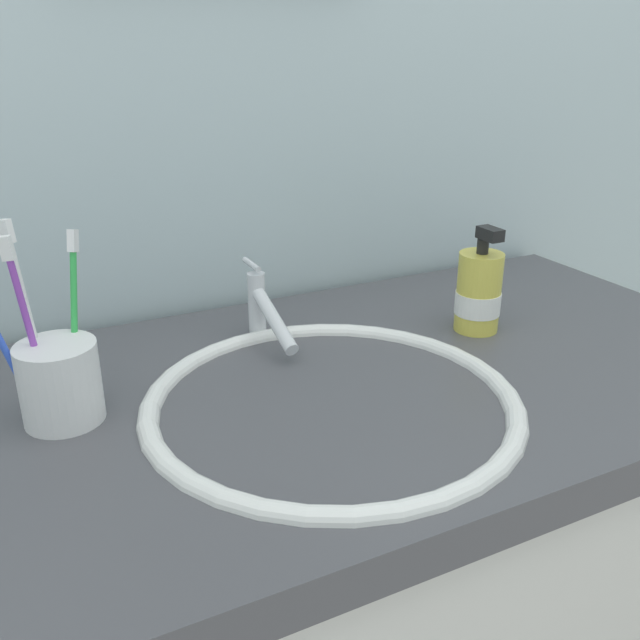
% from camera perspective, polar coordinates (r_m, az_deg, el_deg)
% --- Properties ---
extents(tiled_wall_back, '(2.40, 0.04, 2.40)m').
position_cam_1_polar(tiled_wall_back, '(1.03, -8.62, 19.20)').
color(tiled_wall_back, silver).
rests_on(tiled_wall_back, ground).
extents(sink_basin, '(0.43, 0.43, 0.11)m').
position_cam_1_polar(sink_basin, '(0.79, 0.98, -9.13)').
color(sink_basin, white).
rests_on(sink_basin, vanity_counter).
extents(faucet, '(0.02, 0.16, 0.10)m').
position_cam_1_polar(faucet, '(0.92, -4.69, 0.95)').
color(faucet, silver).
rests_on(faucet, sink_basin).
extents(toothbrush_cup, '(0.08, 0.08, 0.09)m').
position_cam_1_polar(toothbrush_cup, '(0.78, -20.69, -4.89)').
color(toothbrush_cup, white).
rests_on(toothbrush_cup, vanity_counter).
extents(toothbrush_green, '(0.04, 0.06, 0.19)m').
position_cam_1_polar(toothbrush_green, '(0.78, -19.68, 0.90)').
color(toothbrush_green, green).
rests_on(toothbrush_green, toothbrush_cup).
extents(toothbrush_purple, '(0.03, 0.02, 0.20)m').
position_cam_1_polar(toothbrush_purple, '(0.75, -23.11, 0.10)').
color(toothbrush_purple, purple).
rests_on(toothbrush_purple, toothbrush_cup).
extents(toothbrush_white, '(0.03, 0.03, 0.21)m').
position_cam_1_polar(toothbrush_white, '(0.78, -23.14, 1.08)').
color(toothbrush_white, white).
rests_on(toothbrush_white, toothbrush_cup).
extents(soap_dispenser, '(0.06, 0.06, 0.15)m').
position_cam_1_polar(soap_dispenser, '(0.97, 12.98, 2.20)').
color(soap_dispenser, '#DBCC4C').
rests_on(soap_dispenser, vanity_counter).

